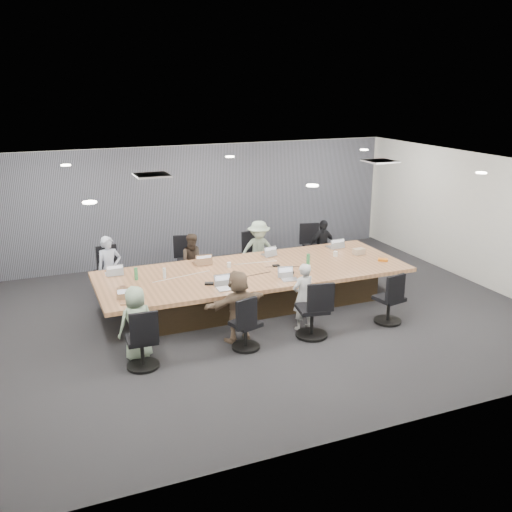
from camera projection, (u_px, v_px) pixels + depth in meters
name	position (u px, v px, depth m)	size (l,w,h in m)	color
floor	(264.00, 314.00, 10.83)	(10.00, 8.00, 0.00)	#27272A
ceiling	(265.00, 167.00, 10.00)	(10.00, 8.00, 0.00)	white
wall_back	(200.00, 202.00, 13.95)	(10.00, 2.80, 0.00)	beige
wall_front	(394.00, 328.00, 6.88)	(10.00, 2.80, 0.00)	beige
wall_right	(478.00, 219.00, 12.23)	(8.00, 2.80, 0.00)	beige
curtain	(201.00, 203.00, 13.88)	(9.80, 0.04, 2.80)	slate
conference_table	(254.00, 286.00, 11.15)	(6.00, 2.20, 0.74)	#332515
chair_0	(108.00, 276.00, 11.73)	(0.54, 0.54, 0.79)	black
chair_1	(190.00, 265.00, 12.35)	(0.59, 0.59, 0.88)	black
chair_2	(253.00, 259.00, 12.90)	(0.52, 0.52, 0.78)	black
chair_3	(315.00, 250.00, 13.46)	(0.57, 0.57, 0.85)	black
chair_4	(142.00, 344.00, 8.73)	(0.54, 0.54, 0.79)	black
chair_5	(246.00, 328.00, 9.36)	(0.49, 0.49, 0.73)	black
chair_6	(312.00, 313.00, 9.78)	(0.58, 0.58, 0.86)	black
chair_7	(389.00, 302.00, 10.37)	(0.53, 0.53, 0.78)	black
person_0	(110.00, 269.00, 11.34)	(0.49, 0.32, 1.33)	#A1AAC2
laptop_0	(114.00, 273.00, 10.83)	(0.32, 0.22, 0.02)	#B2B2B7
person_1	(194.00, 262.00, 11.99)	(0.59, 0.46, 1.21)	#352B22
laptop_1	(201.00, 263.00, 11.46)	(0.34, 0.23, 0.02)	#8C6647
person_2	(259.00, 251.00, 12.51)	(0.87, 0.50, 1.35)	gray
laptop_2	(269.00, 254.00, 12.00)	(0.29, 0.20, 0.02)	#B2B2B7
person_3	(322.00, 246.00, 13.10)	(0.72, 0.30, 1.23)	black
laptop_3	(334.00, 247.00, 12.57)	(0.34, 0.23, 0.02)	#B2B2B7
person_4	(137.00, 323.00, 8.97)	(0.59, 0.38, 1.20)	gray
laptop_4	(130.00, 302.00, 9.42)	(0.29, 0.20, 0.02)	#8C6647
person_5	(238.00, 306.00, 9.59)	(1.16, 0.37, 1.25)	brown
laptop_5	(227.00, 288.00, 10.04)	(0.35, 0.24, 0.02)	#B2B2B7
person_6	(303.00, 297.00, 10.04)	(0.45, 0.29, 1.22)	#B2B2B2
laptop_6	(290.00, 280.00, 10.48)	(0.29, 0.20, 0.02)	#B2B2B7
bottle_green_left	(136.00, 274.00, 10.47)	(0.07, 0.07, 0.23)	#32854C
bottle_green_right	(308.00, 260.00, 11.22)	(0.07, 0.07, 0.26)	#32854C
bottle_clear	(164.00, 273.00, 10.56)	(0.06, 0.06, 0.20)	silver
cup_white_far	(229.00, 265.00, 11.19)	(0.08, 0.08, 0.10)	white
cup_white_near	(336.00, 254.00, 11.88)	(0.09, 0.09, 0.11)	white
mug_brown	(123.00, 289.00, 9.88)	(0.09, 0.09, 0.11)	brown
mic_left	(209.00, 284.00, 10.26)	(0.16, 0.11, 0.03)	black
mic_right	(276.00, 266.00, 11.26)	(0.14, 0.09, 0.03)	black
stapler	(290.00, 273.00, 10.80)	(0.14, 0.04, 0.05)	black
canvas_bag	(359.00, 252.00, 12.01)	(0.24, 0.15, 0.13)	tan
snack_packet	(383.00, 260.00, 11.60)	(0.20, 0.13, 0.04)	#D36610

